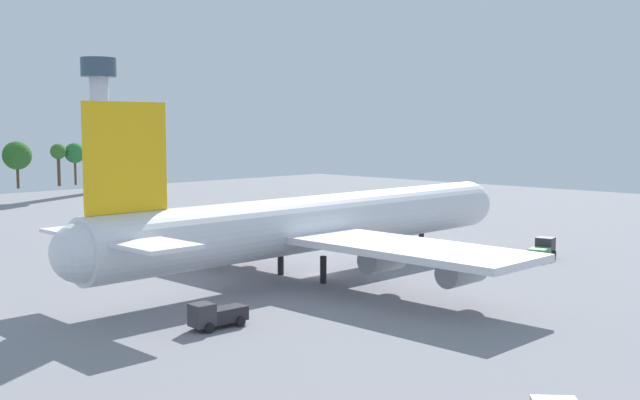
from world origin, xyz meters
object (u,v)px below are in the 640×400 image
(pushback_tractor, at_px, (391,226))
(cargo_airplane, at_px, (318,224))
(safety_cone_nose, at_px, (463,244))
(cargo_loader, at_px, (216,315))
(control_tower, at_px, (100,110))
(catering_truck, at_px, (543,249))

(pushback_tractor, bearing_deg, cargo_airplane, -153.59)
(pushback_tractor, relative_size, safety_cone_nose, 7.31)
(cargo_loader, relative_size, control_tower, 0.15)
(cargo_airplane, distance_m, control_tower, 122.33)
(cargo_loader, relative_size, catering_truck, 0.98)
(cargo_airplane, height_order, safety_cone_nose, cargo_airplane)
(control_tower, bearing_deg, catering_truck, -94.75)
(pushback_tractor, height_order, safety_cone_nose, pushback_tractor)
(pushback_tractor, bearing_deg, catering_truck, -99.14)
(pushback_tractor, xyz_separation_m, safety_cone_nose, (-3.28, -15.62, -0.79))
(cargo_airplane, xyz_separation_m, cargo_loader, (-21.98, -9.94, -4.75))
(catering_truck, xyz_separation_m, safety_cone_nose, (1.30, 12.82, -0.90))
(cargo_airplane, height_order, catering_truck, cargo_airplane)
(cargo_airplane, distance_m, catering_truck, 30.68)
(cargo_loader, height_order, catering_truck, catering_truck)
(pushback_tractor, relative_size, catering_truck, 1.00)
(pushback_tractor, distance_m, catering_truck, 28.80)
(cargo_airplane, relative_size, control_tower, 1.91)
(pushback_tractor, bearing_deg, control_tower, 86.53)
(safety_cone_nose, height_order, control_tower, control_tower)
(catering_truck, bearing_deg, cargo_loader, 177.14)
(cargo_airplane, distance_m, cargo_loader, 24.59)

